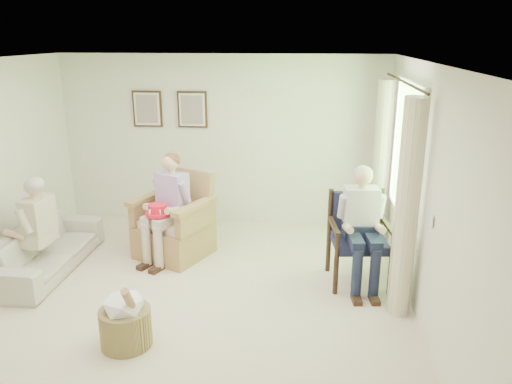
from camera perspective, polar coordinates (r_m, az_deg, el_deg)
floor at (r=5.66m, az=-8.39°, el=-13.04°), size 5.50×5.50×0.00m
back_wall at (r=7.73m, az=-3.83°, el=5.84°), size 5.00×0.04×2.60m
front_wall at (r=2.82m, az=-24.05°, el=-17.74°), size 5.00×0.04×2.60m
right_wall at (r=5.10m, az=19.28°, el=-1.31°), size 0.04×5.50×2.60m
ceiling at (r=4.89m, az=-9.77°, el=14.24°), size 5.00×5.50×0.02m
window at (r=6.15m, az=16.82°, el=4.81°), size 0.13×2.50×1.63m
curtain_left at (r=5.31m, az=16.82°, el=-2.03°), size 0.34×0.34×2.30m
curtain_right at (r=7.17m, az=14.10°, el=3.19°), size 0.34×0.34×2.30m
framed_print_left at (r=7.89m, az=-12.32°, el=9.26°), size 0.45×0.05×0.55m
framed_print_right at (r=7.70m, az=-7.30°, el=9.32°), size 0.45×0.05×0.55m
wicker_armchair at (r=6.83m, az=-9.31°, el=-4.25°), size 0.87×0.87×1.12m
wood_armchair at (r=6.12m, az=11.68°, el=-4.75°), size 0.69×0.64×1.06m
sofa at (r=6.86m, az=-22.96°, el=-6.05°), size 1.90×0.74×0.55m
person_wicker at (r=6.53m, az=-9.84°, el=-0.93°), size 0.40×0.63×1.39m
person_dark at (r=5.86m, az=11.98°, el=-3.03°), size 0.40×0.62×1.41m
person_sofa at (r=6.59m, az=-24.01°, el=-3.26°), size 0.42×0.62×1.23m
red_hat at (r=6.43m, az=-11.16°, el=-2.09°), size 0.32×0.32×0.14m
hatbox at (r=5.04m, az=-14.72°, el=-13.86°), size 0.64×0.64×0.72m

